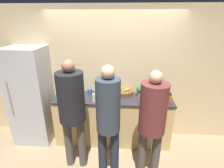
{
  "coord_description": "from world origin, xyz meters",
  "views": [
    {
      "loc": [
        0.19,
        -2.63,
        2.39
      ],
      "look_at": [
        0.0,
        0.14,
        1.31
      ],
      "focal_mm": 28.0,
      "sensor_mm": 36.0,
      "label": 1
    }
  ],
  "objects": [
    {
      "name": "ground_plane",
      "position": [
        0.0,
        0.0,
        0.0
      ],
      "size": [
        14.0,
        14.0,
        0.0
      ],
      "primitive_type": "plane",
      "color": "#9E8460"
    },
    {
      "name": "wall_back",
      "position": [
        0.0,
        0.63,
        1.3
      ],
      "size": [
        5.2,
        0.06,
        2.6
      ],
      "color": "#D6BC8C",
      "rests_on": "ground_plane"
    },
    {
      "name": "counter",
      "position": [
        0.0,
        0.34,
        0.48
      ],
      "size": [
        2.22,
        0.61,
        0.96
      ],
      "color": "tan",
      "rests_on": "ground_plane"
    },
    {
      "name": "refrigerator",
      "position": [
        -1.58,
        0.31,
        0.94
      ],
      "size": [
        0.7,
        0.63,
        1.89
      ],
      "color": "#B7B7BC",
      "rests_on": "ground_plane"
    },
    {
      "name": "person_left",
      "position": [
        -0.58,
        -0.35,
        1.13
      ],
      "size": [
        0.4,
        0.4,
        1.84
      ],
      "color": "#4C4742",
      "rests_on": "ground_plane"
    },
    {
      "name": "person_center",
      "position": [
        -0.01,
        -0.55,
        1.09
      ],
      "size": [
        0.34,
        0.34,
        1.83
      ],
      "color": "#232838",
      "rests_on": "ground_plane"
    },
    {
      "name": "person_right",
      "position": [
        0.61,
        -0.49,
        1.06
      ],
      "size": [
        0.38,
        0.38,
        1.75
      ],
      "color": "#4C4742",
      "rests_on": "ground_plane"
    },
    {
      "name": "fruit_bowl",
      "position": [
        0.22,
        0.48,
        1.0
      ],
      "size": [
        0.33,
        0.33,
        0.12
      ],
      "color": "brown",
      "rests_on": "counter"
    },
    {
      "name": "utensil_crock",
      "position": [
        0.84,
        0.47,
        1.03
      ],
      "size": [
        0.11,
        0.11,
        0.26
      ],
      "color": "#ADA393",
      "rests_on": "counter"
    },
    {
      "name": "bottle_clear",
      "position": [
        -0.32,
        0.13,
        1.04
      ],
      "size": [
        0.05,
        0.05,
        0.22
      ],
      "color": "silver",
      "rests_on": "counter"
    },
    {
      "name": "bottle_dark",
      "position": [
        1.02,
        0.25,
        1.02
      ],
      "size": [
        0.06,
        0.06,
        0.17
      ],
      "color": "#333338",
      "rests_on": "counter"
    },
    {
      "name": "bottle_amber",
      "position": [
        1.01,
        0.13,
        1.04
      ],
      "size": [
        0.07,
        0.07,
        0.2
      ],
      "color": "brown",
      "rests_on": "counter"
    },
    {
      "name": "cup_blue",
      "position": [
        -0.46,
        0.47,
        1.01
      ],
      "size": [
        0.09,
        0.09,
        0.1
      ],
      "color": "#335184",
      "rests_on": "counter"
    },
    {
      "name": "potted_plant",
      "position": [
        0.51,
        0.41,
        1.08
      ],
      "size": [
        0.14,
        0.14,
        0.22
      ],
      "color": "#9E6042",
      "rests_on": "counter"
    }
  ]
}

